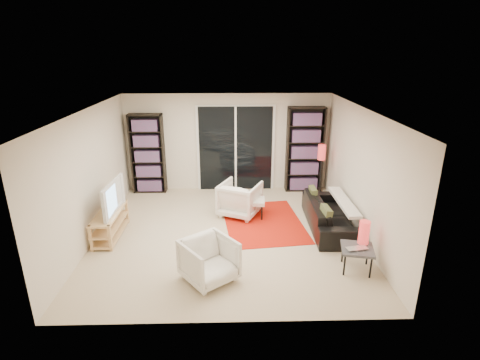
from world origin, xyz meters
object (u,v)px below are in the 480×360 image
Objects in this scene: ottoman at (252,202)px; armchair_back at (240,199)px; armchair_front at (209,261)px; sofa at (329,214)px; floor_lamp at (321,158)px; bookshelf_right at (305,150)px; tv_stand at (110,223)px; bookshelf_left at (148,154)px; side_table at (357,250)px.

armchair_back is at bearing 155.57° from ottoman.
armchair_back is 2.46m from armchair_front.
sofa is 1.74m from floor_lamp.
tv_stand is at bearing -150.33° from bookshelf_right.
bookshelf_left is 4.17m from floor_lamp.
side_table is (2.37, 0.22, 0.02)m from armchair_front.
bookshelf_left reaches higher than armchair_front.
ottoman is (2.47, -1.57, -0.63)m from bookshelf_left.
bookshelf_right is 3.71m from side_table.
armchair_front reaches higher than sofa.
bookshelf_left is at bearing 172.60° from floor_lamp.
floor_lamp is (4.14, -0.54, 0.02)m from bookshelf_left.
ottoman is at bearing 15.92° from tv_stand.
armchair_back reaches higher than tv_stand.
tv_stand is 2.87m from ottoman.
ottoman is (-1.50, 0.55, 0.06)m from sofa.
armchair_back reaches higher than ottoman.
sofa is 1.89m from armchair_back.
tv_stand is at bearing 44.71° from armchair_back.
tv_stand is 1.54× the size of armchair_back.
sofa is at bearing -28.06° from bookshelf_left.
armchair_back is at bearing -154.58° from floor_lamp.
tv_stand is at bearing -96.96° from bookshelf_left.
bookshelf_right is 1.70× the size of tv_stand.
floor_lamp is at bearing 16.34° from armchair_front.
tv_stand is (-4.14, -2.36, -0.79)m from bookshelf_right.
ottoman is (0.26, -0.12, -0.02)m from armchair_back.
armchair_front is (-0.54, -2.41, -0.03)m from armchair_back.
armchair_front is 4.18m from floor_lamp.
side_table is at bearing -86.96° from bookshelf_right.
bookshelf_left reaches higher than ottoman.
side_table is at bearing -175.95° from sofa.
floor_lamp reaches higher than side_table.
ottoman is at bearing 33.71° from armchair_front.
bookshelf_left is 4.56m from sofa.
ottoman is 0.93× the size of side_table.
armchair_front is at bearing -66.51° from bookshelf_left.
bookshelf_right is (3.85, -0.00, 0.07)m from bookshelf_left.
bookshelf_right is at bearing -113.61° from armchair_back.
bookshelf_right is 3.55× the size of side_table.
floor_lamp is (1.67, 1.03, 0.65)m from ottoman.
sofa is at bearing -20.04° from ottoman.
sofa reaches higher than tv_stand.
bookshelf_left is 1.58× the size of tv_stand.
sofa reaches higher than ottoman.
floor_lamp is (4.43, 1.82, 0.73)m from tv_stand.
floor_lamp is (0.10, 3.10, 0.63)m from side_table.
floor_lamp reaches higher than sofa.
tv_stand is 4.27m from sofa.
armchair_front reaches higher than tv_stand.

